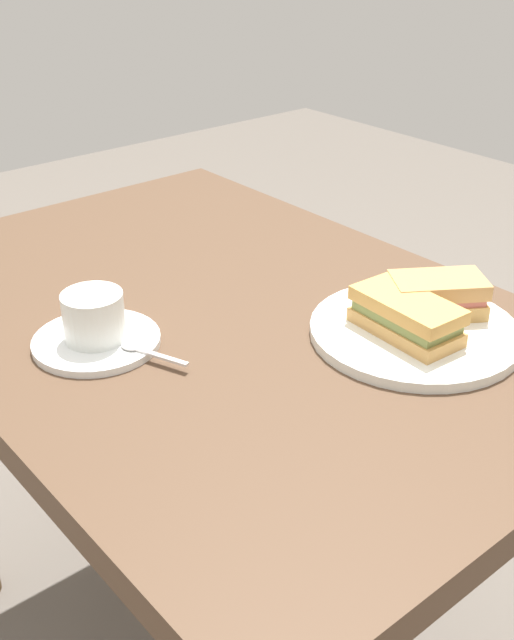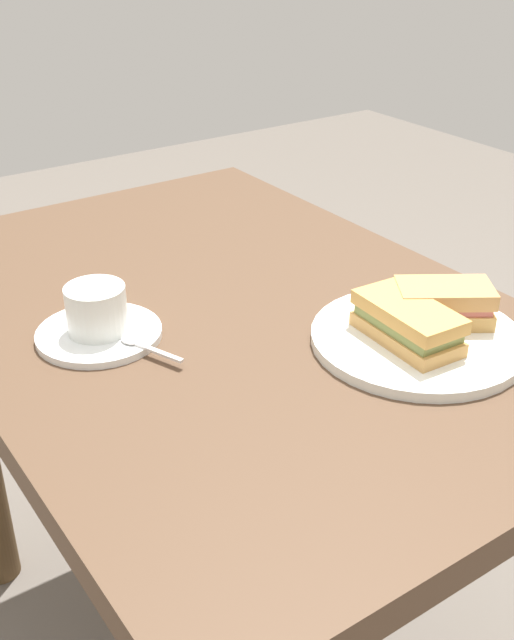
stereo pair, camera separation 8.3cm
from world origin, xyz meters
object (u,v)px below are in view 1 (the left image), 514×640
object	(u,v)px
sandwich_plate	(415,331)
spoon	(143,351)
dining_table	(218,392)
coffee_cup	(93,315)
sandwich_front	(406,316)
sandwich_back	(437,295)
coffee_saucer	(97,341)

from	to	relation	value
sandwich_plate	spoon	bearing A→B (deg)	-120.40
dining_table	coffee_cup	world-z (taller)	coffee_cup
sandwich_plate	sandwich_front	distance (m)	0.04
sandwich_back	spoon	xyz separation A→B (m)	(-0.17, -0.36, -0.03)
sandwich_front	dining_table	bearing A→B (deg)	-151.58
sandwich_back	coffee_saucer	world-z (taller)	sandwich_back
spoon	dining_table	bearing A→B (deg)	109.12
sandwich_plate	coffee_cup	distance (m)	0.42
sandwich_back	spoon	distance (m)	0.39
coffee_saucer	dining_table	bearing A→B (deg)	84.97
sandwich_front	spoon	size ratio (longest dim) A/B	1.53
coffee_cup	spoon	size ratio (longest dim) A/B	1.11
sandwich_plate	coffee_cup	size ratio (longest dim) A/B	2.57
sandwich_plate	coffee_cup	xyz separation A→B (m)	(-0.25, -0.33, 0.04)
dining_table	sandwich_back	xyz separation A→B (m)	(0.22, 0.20, 0.18)
dining_table	sandwich_back	distance (m)	0.35
dining_table	spoon	distance (m)	0.22
sandwich_back	spoon	world-z (taller)	sandwich_back
dining_table	coffee_saucer	distance (m)	0.23
sandwich_front	coffee_cup	bearing A→B (deg)	-129.35
sandwich_front	spoon	world-z (taller)	sandwich_front
dining_table	sandwich_plate	distance (m)	0.31
coffee_saucer	coffee_cup	bearing A→B (deg)	-179.57
dining_table	coffee_cup	distance (m)	0.26
sandwich_front	coffee_cup	size ratio (longest dim) A/B	1.38
spoon	sandwich_plate	bearing A→B (deg)	59.60
sandwich_back	coffee_cup	bearing A→B (deg)	-122.23
sandwich_plate	sandwich_back	distance (m)	0.06
coffee_saucer	spoon	world-z (taller)	spoon
sandwich_plate	coffee_saucer	size ratio (longest dim) A/B	1.67
coffee_cup	spoon	distance (m)	0.08
coffee_cup	coffee_saucer	bearing A→B (deg)	0.43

